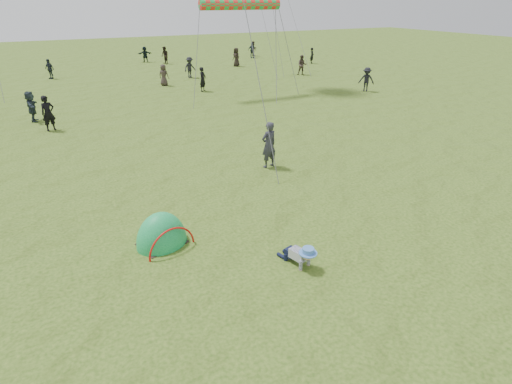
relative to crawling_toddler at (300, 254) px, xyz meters
name	(u,v)px	position (x,y,z in m)	size (l,w,h in m)	color
ground	(297,254)	(0.20, 0.43, -0.32)	(140.00, 140.00, 0.00)	#274611
crawling_toddler	(300,254)	(0.00, 0.00, 0.00)	(0.59, 0.84, 0.64)	black
popup_tent	(162,243)	(-2.89, 2.59, -0.32)	(1.45, 1.20, 1.88)	#057B33
standing_adult	(269,145)	(2.44, 6.20, 0.62)	(0.68, 0.45, 1.87)	#2B2A35
crowd_person_0	(203,79)	(5.14, 21.26, 0.54)	(0.63, 0.41, 1.73)	black
crowd_person_1	(254,49)	(17.44, 37.62, 0.51)	(0.80, 0.63, 1.65)	#382C24
crowd_person_4	(164,75)	(3.17, 24.68, 0.48)	(0.78, 0.51, 1.60)	#362B28
crowd_person_5	(32,106)	(-5.99, 17.96, 0.51)	(1.54, 0.49, 1.67)	#263139
crowd_person_6	(48,113)	(-5.22, 15.66, 0.58)	(0.65, 0.43, 1.79)	black
crowd_person_7	(165,55)	(6.33, 35.96, 0.54)	(0.84, 0.65, 1.72)	black
crowd_person_8	(50,69)	(-4.66, 31.95, 0.49)	(0.95, 0.39, 1.62)	#212833
crowd_person_9	(366,79)	(15.80, 15.89, 0.53)	(1.10, 0.63, 1.70)	black
crowd_person_10	(236,57)	(12.28, 31.16, 0.57)	(0.87, 0.56, 1.77)	black
crowd_person_11	(145,54)	(4.80, 38.33, 0.48)	(1.48, 0.47, 1.59)	black
crowd_person_12	(312,56)	(20.12, 29.32, 0.47)	(0.57, 0.38, 1.58)	black
crowd_person_13	(302,65)	(15.42, 23.94, 0.53)	(0.82, 0.64, 1.70)	#433630
crowd_person_14	(252,50)	(16.50, 36.15, 0.52)	(0.98, 0.41, 1.67)	#25313B
crowd_person_15	(190,67)	(6.08, 27.08, 0.54)	(1.11, 0.64, 1.71)	black
rainbow_tube_kite	(241,5)	(7.09, 18.73, 5.49)	(0.64, 0.64, 5.52)	red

